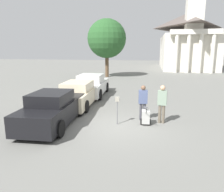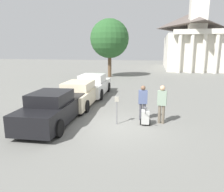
# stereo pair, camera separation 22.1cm
# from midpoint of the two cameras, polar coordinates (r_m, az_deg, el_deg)

# --- Properties ---
(ground_plane) EXTENTS (120.00, 120.00, 0.00)m
(ground_plane) POSITION_cam_midpoint_polar(r_m,az_deg,el_deg) (10.05, 0.85, -7.92)
(ground_plane) COLOR slate
(parked_car_black) EXTENTS (2.06, 4.75, 1.57)m
(parked_car_black) POSITION_cam_midpoint_polar(r_m,az_deg,el_deg) (10.47, -14.65, -3.30)
(parked_car_black) COLOR black
(parked_car_black) RESTS_ON ground_plane
(parked_car_cream) EXTENTS (2.09, 5.31, 1.49)m
(parked_car_cream) POSITION_cam_midpoint_polar(r_m,az_deg,el_deg) (13.80, -8.00, 0.56)
(parked_car_cream) COLOR beige
(parked_car_cream) RESTS_ON ground_plane
(parked_car_white) EXTENTS (2.20, 4.97, 1.60)m
(parked_car_white) POSITION_cam_midpoint_polar(r_m,az_deg,el_deg) (16.61, -4.62, 2.76)
(parked_car_white) COLOR silver
(parked_car_white) RESTS_ON ground_plane
(parking_meter) EXTENTS (0.18, 0.09, 1.31)m
(parking_meter) POSITION_cam_midpoint_polar(r_m,az_deg,el_deg) (10.06, 1.89, -2.44)
(parking_meter) COLOR slate
(parking_meter) RESTS_ON ground_plane
(person_worker) EXTENTS (0.45, 0.28, 1.74)m
(person_worker) POSITION_cam_midpoint_polar(r_m,az_deg,el_deg) (10.74, 8.64, -1.21)
(person_worker) COLOR #3F3F47
(person_worker) RESTS_ON ground_plane
(person_supervisor) EXTENTS (0.45, 0.28, 1.82)m
(person_supervisor) POSITION_cam_midpoint_polar(r_m,az_deg,el_deg) (10.44, 13.50, -1.50)
(person_supervisor) COLOR #665B4C
(person_supervisor) RESTS_ON ground_plane
(equipment_cart) EXTENTS (0.49, 1.00, 1.00)m
(equipment_cart) POSITION_cam_midpoint_polar(r_m,az_deg,el_deg) (10.25, 9.30, -5.39)
(equipment_cart) COLOR #B2B2AD
(equipment_cart) RESTS_ON ground_plane
(church) EXTENTS (8.56, 17.92, 21.30)m
(church) POSITION_cam_midpoint_polar(r_m,az_deg,el_deg) (42.56, 19.91, 13.96)
(church) COLOR silver
(church) RESTS_ON ground_plane
(shade_tree) EXTENTS (4.74, 4.74, 7.07)m
(shade_tree) POSITION_cam_midpoint_polar(r_m,az_deg,el_deg) (27.60, -0.39, 14.75)
(shade_tree) COLOR brown
(shade_tree) RESTS_ON ground_plane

